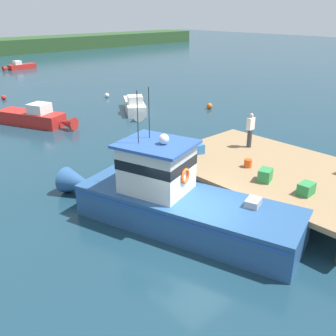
{
  "coord_description": "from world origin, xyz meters",
  "views": [
    {
      "loc": [
        -8.21,
        -7.44,
        7.24
      ],
      "look_at": [
        1.2,
        2.62,
        1.4
      ],
      "focal_mm": 40.31,
      "sensor_mm": 36.0,
      "label": 1
    }
  ],
  "objects": [
    {
      "name": "ground_plane",
      "position": [
        0.0,
        0.0,
        0.0
      ],
      "size": [
        200.0,
        200.0,
        0.0
      ],
      "primitive_type": "plane",
      "color": "#193847"
    },
    {
      "name": "dock",
      "position": [
        4.8,
        0.0,
        1.07
      ],
      "size": [
        6.0,
        9.0,
        1.2
      ],
      "color": "#4C3D2D",
      "rests_on": "ground"
    },
    {
      "name": "main_fishing_boat",
      "position": [
        0.04,
        1.16,
        1.01
      ],
      "size": [
        4.75,
        9.91,
        4.8
      ],
      "color": "#285184",
      "rests_on": "ground"
    },
    {
      "name": "crate_stack_mid_dock",
      "position": [
        3.36,
        -0.46,
        1.44
      ],
      "size": [
        0.71,
        0.61,
        0.47
      ],
      "primitive_type": "cube",
      "rotation": [
        0.0,
        0.0,
        0.32
      ],
      "color": "#2D8442",
      "rests_on": "dock"
    },
    {
      "name": "crate_single_far",
      "position": [
        3.45,
        -2.09,
        1.41
      ],
      "size": [
        0.61,
        0.46,
        0.42
      ],
      "primitive_type": "cube",
      "rotation": [
        0.0,
        0.0,
        0.03
      ],
      "color": "#2D8442",
      "rests_on": "dock"
    },
    {
      "name": "crate_stack_near_edge",
      "position": [
        3.63,
        3.31,
        1.41
      ],
      "size": [
        0.71,
        0.6,
        0.43
      ],
      "primitive_type": "cube",
      "rotation": [
        0.0,
        0.0,
        -0.31
      ],
      "color": "#3370B2",
      "rests_on": "dock"
    },
    {
      "name": "bait_bucket",
      "position": [
        4.0,
        0.79,
        1.37
      ],
      "size": [
        0.32,
        0.32,
        0.34
      ],
      "primitive_type": "cylinder",
      "color": "#E04C19",
      "rests_on": "dock"
    },
    {
      "name": "deckhand_further_back",
      "position": [
        6.06,
        2.22,
        2.06
      ],
      "size": [
        0.36,
        0.22,
        1.63
      ],
      "color": "#383842",
      "rests_on": "dock"
    },
    {
      "name": "moored_boat_off_the_point",
      "position": [
        11.9,
        42.03,
        0.37
      ],
      "size": [
        4.3,
        1.3,
        1.08
      ],
      "color": "red",
      "rests_on": "ground"
    },
    {
      "name": "moored_boat_mid_harbor",
      "position": [
        2.08,
        16.51,
        0.52
      ],
      "size": [
        3.45,
        5.9,
        1.51
      ],
      "color": "red",
      "rests_on": "ground"
    },
    {
      "name": "moored_boat_far_right",
      "position": [
        9.04,
        14.63,
        0.46
      ],
      "size": [
        3.71,
        4.98,
        1.33
      ],
      "color": "silver",
      "rests_on": "ground"
    },
    {
      "name": "mooring_buoy_spare_mooring",
      "position": [
        3.45,
        25.7,
        0.21
      ],
      "size": [
        0.41,
        0.41,
        0.41
      ],
      "primitive_type": "sphere",
      "color": "red",
      "rests_on": "ground"
    },
    {
      "name": "mooring_buoy_outer",
      "position": [
        10.44,
        20.37,
        0.19
      ],
      "size": [
        0.39,
        0.39,
        0.39
      ],
      "primitive_type": "sphere",
      "color": "silver",
      "rests_on": "ground"
    },
    {
      "name": "mooring_buoy_inshore",
      "position": [
        13.94,
        11.49,
        0.23
      ],
      "size": [
        0.46,
        0.46,
        0.46
      ],
      "primitive_type": "sphere",
      "color": "#EA5B19",
      "rests_on": "ground"
    }
  ]
}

